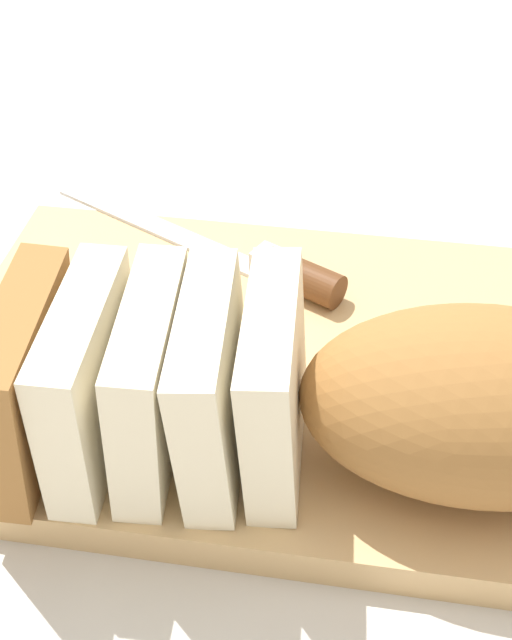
% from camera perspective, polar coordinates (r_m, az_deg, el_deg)
% --- Properties ---
extents(ground_plane, '(3.00, 3.00, 0.00)m').
position_cam_1_polar(ground_plane, '(0.58, 0.00, -4.09)').
color(ground_plane, beige).
extents(cutting_board, '(0.43, 0.32, 0.02)m').
position_cam_1_polar(cutting_board, '(0.57, 0.00, -3.22)').
color(cutting_board, tan).
rests_on(cutting_board, ground_plane).
extents(bread_loaf, '(0.38, 0.16, 0.11)m').
position_cam_1_polar(bread_loaf, '(0.46, 6.09, -5.14)').
color(bread_loaf, '#996633').
rests_on(bread_loaf, cutting_board).
extents(bread_knife, '(0.25, 0.13, 0.03)m').
position_cam_1_polar(bread_knife, '(0.62, 0.82, 3.71)').
color(bread_knife, silver).
rests_on(bread_knife, cutting_board).
extents(crumb_near_knife, '(0.01, 0.01, 0.01)m').
position_cam_1_polar(crumb_near_knife, '(0.59, -4.83, 0.53)').
color(crumb_near_knife, tan).
rests_on(crumb_near_knife, cutting_board).
extents(crumb_near_loaf, '(0.00, 0.00, 0.00)m').
position_cam_1_polar(crumb_near_loaf, '(0.57, 8.77, -1.46)').
color(crumb_near_loaf, tan).
rests_on(crumb_near_loaf, cutting_board).
extents(crumb_stray_left, '(0.01, 0.01, 0.01)m').
position_cam_1_polar(crumb_stray_left, '(0.55, 5.27, -3.51)').
color(crumb_stray_left, tan).
rests_on(crumb_stray_left, cutting_board).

